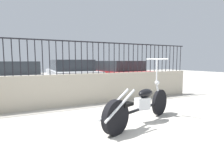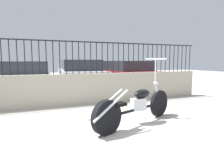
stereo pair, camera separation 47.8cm
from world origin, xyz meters
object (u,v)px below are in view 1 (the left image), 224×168
at_px(motorcycle_black, 138,106).
at_px(car_silver, 71,75).
at_px(car_white, 15,78).
at_px(car_red, 117,74).

bearing_deg(motorcycle_black, car_silver, 65.50).
xyz_separation_m(car_white, car_red, (4.23, -0.17, 0.01)).
relative_size(car_white, car_red, 1.09).
xyz_separation_m(motorcycle_black, car_red, (2.22, 4.81, 0.27)).
height_order(motorcycle_black, car_red, motorcycle_black).
distance_m(car_silver, car_red, 2.07).
xyz_separation_m(car_white, car_silver, (2.25, 0.42, 0.03)).
relative_size(motorcycle_black, car_white, 0.49).
relative_size(car_silver, car_red, 1.00).
xyz_separation_m(car_silver, car_red, (1.98, -0.59, -0.02)).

